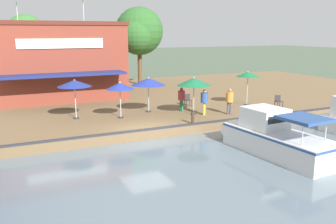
# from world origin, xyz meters

# --- Properties ---
(ground_plane) EXTENTS (220.00, 220.00, 0.00)m
(ground_plane) POSITION_xyz_m (0.00, 0.00, 0.00)
(ground_plane) COLOR #4C5B47
(quay_deck) EXTENTS (22.00, 56.00, 0.60)m
(quay_deck) POSITION_xyz_m (-11.00, 0.00, 0.30)
(quay_deck) COLOR brown
(quay_deck) RESTS_ON ground
(quay_edge_fender) EXTENTS (0.20, 50.40, 0.10)m
(quay_edge_fender) POSITION_xyz_m (-0.10, 0.00, 0.65)
(quay_edge_fender) COLOR #2D2D33
(quay_edge_fender) RESTS_ON quay_deck
(waterfront_restaurant) EXTENTS (9.03, 10.37, 7.95)m
(waterfront_restaurant) POSITION_xyz_m (-13.25, -2.63, 3.63)
(waterfront_restaurant) COLOR brown
(waterfront_restaurant) RESTS_ON quay_deck
(patio_umbrella_by_entrance) EXTENTS (2.29, 2.29, 2.34)m
(patio_umbrella_by_entrance) POSITION_xyz_m (-4.55, 2.01, 2.65)
(patio_umbrella_by_entrance) COLOR #B7B7B7
(patio_umbrella_by_entrance) RESTS_ON quay_deck
(patio_umbrella_mid_patio_right) EXTENTS (2.20, 2.20, 2.45)m
(patio_umbrella_mid_patio_right) POSITION_xyz_m (-2.56, 4.36, 2.75)
(patio_umbrella_mid_patio_right) COLOR #B7B7B7
(patio_umbrella_mid_patio_right) RESTS_ON quay_deck
(patio_umbrella_far_corner) EXTENTS (1.70, 1.70, 2.49)m
(patio_umbrella_far_corner) POSITION_xyz_m (-3.67, 9.44, 2.85)
(patio_umbrella_far_corner) COLOR #B7B7B7
(patio_umbrella_far_corner) RESTS_ON quay_deck
(patio_umbrella_near_quay_edge) EXTENTS (2.09, 2.09, 2.46)m
(patio_umbrella_near_quay_edge) POSITION_xyz_m (-4.58, -2.83, 2.81)
(patio_umbrella_near_quay_edge) COLOR #B7B7B7
(patio_umbrella_near_quay_edge) RESTS_ON quay_deck
(patio_umbrella_mid_patio_left) EXTENTS (1.73, 1.73, 2.27)m
(patio_umbrella_mid_patio_left) POSITION_xyz_m (-3.62, -0.26, 2.62)
(patio_umbrella_mid_patio_left) COLOR #B7B7B7
(patio_umbrella_mid_patio_left) RESTS_ON quay_deck
(cafe_chair_mid_patio) EXTENTS (0.52, 0.52, 0.85)m
(cafe_chair_mid_patio) POSITION_xyz_m (-2.09, 11.03, 1.08)
(cafe_chair_mid_patio) COLOR #2D2D33
(cafe_chair_mid_patio) RESTS_ON quay_deck
(cafe_chair_facing_river) EXTENTS (0.50, 0.50, 0.85)m
(cafe_chair_facing_river) POSITION_xyz_m (-5.29, 5.37, 1.08)
(cafe_chair_facing_river) COLOR #2D2D33
(cafe_chair_facing_river) RESTS_ON quay_deck
(person_at_quay_edge) EXTENTS (0.48, 0.48, 1.70)m
(person_at_quay_edge) POSITION_xyz_m (-1.58, 6.47, 1.67)
(person_at_quay_edge) COLOR #4C4C56
(person_at_quay_edge) RESTS_ON quay_deck
(person_near_entrance) EXTENTS (0.47, 0.47, 1.66)m
(person_near_entrance) POSITION_xyz_m (-2.19, 4.94, 1.63)
(person_near_entrance) COLOR gold
(person_near_entrance) RESTS_ON quay_deck
(person_mid_patio) EXTENTS (0.46, 0.46, 1.63)m
(person_mid_patio) POSITION_xyz_m (-3.74, 4.07, 1.62)
(person_mid_patio) COLOR #337547
(person_mid_patio) RESTS_ON quay_deck
(motorboat_distant_upstream) EXTENTS (7.02, 2.64, 2.15)m
(motorboat_distant_upstream) POSITION_xyz_m (4.38, 4.72, 0.85)
(motorboat_distant_upstream) COLOR silver
(motorboat_distant_upstream) RESTS_ON river_water
(mooring_post) EXTENTS (0.22, 0.22, 0.80)m
(mooring_post) POSITION_xyz_m (-0.35, 3.08, 1.01)
(mooring_post) COLOR #473323
(mooring_post) RESTS_ON quay_deck
(tree_upstream_bank) EXTENTS (4.98, 4.74, 7.72)m
(tree_upstream_bank) POSITION_xyz_m (-17.02, 6.12, 5.81)
(tree_upstream_bank) COLOR brown
(tree_upstream_bank) RESTS_ON quay_deck
(tree_downstream_bank) EXTENTS (3.80, 3.62, 6.83)m
(tree_downstream_bank) POSITION_xyz_m (-18.07, -4.36, 5.51)
(tree_downstream_bank) COLOR brown
(tree_downstream_bank) RESTS_ON quay_deck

